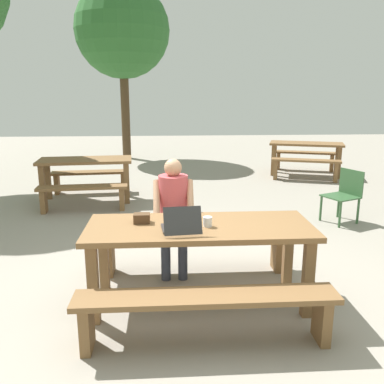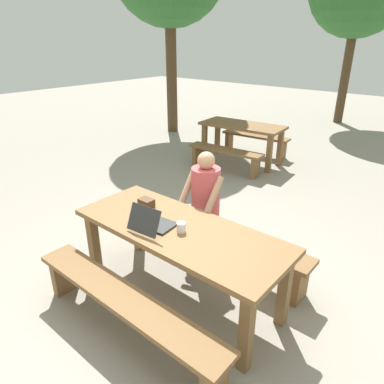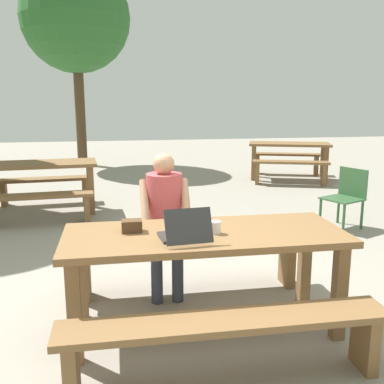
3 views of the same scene
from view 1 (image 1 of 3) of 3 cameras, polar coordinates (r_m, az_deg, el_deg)
ground_plane at (r=4.07m, az=1.02°, el=-14.98°), size 30.00×30.00×0.00m
picnic_table_front at (r=3.80m, az=1.06°, el=-6.17°), size 2.06×0.81×0.77m
bench_near at (r=3.31m, az=2.03°, el=-15.54°), size 2.05×0.30×0.44m
bench_far at (r=4.55m, az=0.35°, el=-7.08°), size 2.05×0.30×0.44m
laptop at (r=3.57m, az=-1.52°, el=-4.61°), size 0.35×0.38×0.24m
small_pouch at (r=3.84m, az=-6.98°, el=-3.64°), size 0.15×0.11×0.09m
coffee_mug at (r=3.71m, az=2.17°, el=-4.14°), size 0.08×0.08×0.09m
person_seated at (r=4.38m, az=-2.58°, el=-2.36°), size 0.42×0.41×1.28m
plastic_chair at (r=6.67m, az=20.34°, el=-0.29°), size 0.58×0.58×0.80m
picnic_table_mid at (r=7.63m, az=-14.53°, el=3.44°), size 1.69×0.85×0.78m
bench_mid_south at (r=7.07m, az=-14.90°, el=-0.08°), size 1.49×0.42×0.43m
bench_mid_north at (r=8.32m, az=-13.95°, el=2.03°), size 1.49×0.42×0.43m
picnic_table_rear at (r=10.11m, az=15.53°, el=5.81°), size 1.80×1.16×0.78m
bench_rear_south at (r=9.53m, az=15.47°, el=3.60°), size 1.52×0.75×0.48m
bench_rear_north at (r=10.77m, az=15.39°, el=4.73°), size 1.52×0.75×0.48m
tree_left at (r=12.50m, az=-9.64°, el=21.16°), size 2.65×2.65×4.94m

